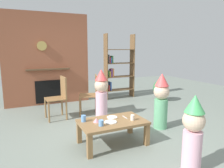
# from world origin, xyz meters

# --- Properties ---
(ground_plane) EXTENTS (12.00, 12.00, 0.00)m
(ground_plane) POSITION_xyz_m (0.00, 0.00, 0.00)
(ground_plane) COLOR gray
(brick_fireplace_feature) EXTENTS (2.20, 0.28, 2.40)m
(brick_fireplace_feature) POSITION_xyz_m (-0.73, 2.60, 1.19)
(brick_fireplace_feature) COLOR #935138
(brick_fireplace_feature) RESTS_ON ground_plane
(bookshelf) EXTENTS (0.90, 0.28, 1.90)m
(bookshelf) POSITION_xyz_m (1.23, 2.40, 0.88)
(bookshelf) COLOR brown
(bookshelf) RESTS_ON ground_plane
(coffee_table) EXTENTS (1.02, 0.61, 0.38)m
(coffee_table) POSITION_xyz_m (-0.17, -0.33, 0.32)
(coffee_table) COLOR olive
(coffee_table) RESTS_ON ground_plane
(paper_cup_near_left) EXTENTS (0.06, 0.06, 0.09)m
(paper_cup_near_left) POSITION_xyz_m (0.12, -0.43, 0.42)
(paper_cup_near_left) COLOR silver
(paper_cup_near_left) RESTS_ON coffee_table
(paper_cup_near_right) EXTENTS (0.07, 0.07, 0.10)m
(paper_cup_near_right) POSITION_xyz_m (-0.59, -0.18, 0.43)
(paper_cup_near_right) COLOR #669EE0
(paper_cup_near_right) RESTS_ON coffee_table
(paper_cup_center) EXTENTS (0.07, 0.07, 0.09)m
(paper_cup_center) POSITION_xyz_m (-0.41, -0.45, 0.42)
(paper_cup_center) COLOR #669EE0
(paper_cup_center) RESTS_ON coffee_table
(paper_plate_front) EXTENTS (0.17, 0.17, 0.01)m
(paper_plate_front) POSITION_xyz_m (-0.12, -0.19, 0.39)
(paper_plate_front) COLOR white
(paper_plate_front) RESTS_ON coffee_table
(paper_plate_rear) EXTENTS (0.19, 0.19, 0.01)m
(paper_plate_rear) POSITION_xyz_m (-0.23, -0.38, 0.39)
(paper_plate_rear) COLOR white
(paper_plate_rear) RESTS_ON coffee_table
(birthday_cake_slice) EXTENTS (0.10, 0.10, 0.06)m
(birthday_cake_slice) POSITION_xyz_m (-0.42, -0.28, 0.41)
(birthday_cake_slice) COLOR pink
(birthday_cake_slice) RESTS_ON coffee_table
(table_fork) EXTENTS (0.02, 0.15, 0.01)m
(table_fork) POSITION_xyz_m (0.08, -0.27, 0.38)
(table_fork) COLOR silver
(table_fork) RESTS_ON coffee_table
(child_with_cone_hat) EXTENTS (0.27, 0.27, 0.96)m
(child_with_cone_hat) POSITION_xyz_m (0.40, -1.39, 0.51)
(child_with_cone_hat) COLOR #EAB2C6
(child_with_cone_hat) RESTS_ON ground_plane
(child_in_pink) EXTENTS (0.29, 0.29, 1.04)m
(child_in_pink) POSITION_xyz_m (0.93, -0.10, 0.55)
(child_in_pink) COLOR #66B27F
(child_in_pink) RESTS_ON ground_plane
(child_by_the_chairs) EXTENTS (0.29, 0.29, 1.06)m
(child_by_the_chairs) POSITION_xyz_m (0.13, 0.91, 0.56)
(child_by_the_chairs) COLOR #EAB2C6
(child_by_the_chairs) RESTS_ON ground_plane
(dining_chair_left) EXTENTS (0.42, 0.42, 0.90)m
(dining_chair_left) POSITION_xyz_m (-0.69, 1.25, 0.51)
(dining_chair_left) COLOR olive
(dining_chair_left) RESTS_ON ground_plane
(dining_chair_middle) EXTENTS (0.50, 0.50, 0.90)m
(dining_chair_middle) POSITION_xyz_m (0.04, 1.24, 0.51)
(dining_chair_middle) COLOR olive
(dining_chair_middle) RESTS_ON ground_plane
(potted_plant_tall) EXTENTS (0.43, 0.43, 0.60)m
(potted_plant_tall) POSITION_xyz_m (2.18, 1.53, 0.35)
(potted_plant_tall) COLOR beige
(potted_plant_tall) RESTS_ON ground_plane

